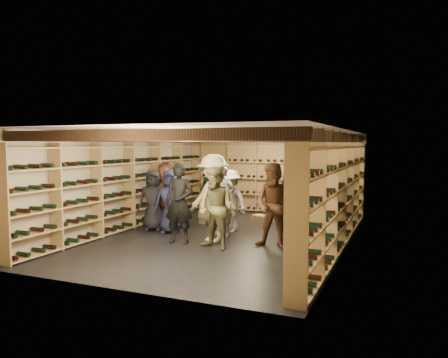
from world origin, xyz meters
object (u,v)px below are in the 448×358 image
at_px(person_3, 214,198).
at_px(person_10, 215,191).
at_px(crate_loose, 262,218).
at_px(person_0, 153,200).
at_px(person_9, 231,201).
at_px(person_1, 179,203).
at_px(person_12, 330,194).
at_px(person_6, 170,202).
at_px(person_11, 291,206).
at_px(person_2, 216,208).
at_px(person_5, 166,192).
at_px(person_8, 274,206).
at_px(person_7, 222,200).
at_px(crate_stack_right, 279,215).
at_px(crate_stack_left, 210,211).
at_px(person_4, 312,211).

bearing_deg(person_3, person_10, 129.23).
xyz_separation_m(crate_loose, person_0, (-2.09, -2.22, 0.66)).
height_order(person_0, person_9, person_9).
distance_m(person_1, person_12, 3.61).
height_order(person_6, person_11, person_11).
distance_m(person_2, person_6, 1.97).
bearing_deg(person_1, person_12, 30.76).
height_order(person_5, person_9, person_5).
relative_size(person_0, person_8, 0.86).
relative_size(person_3, person_12, 1.02).
bearing_deg(person_5, person_9, -10.52).
relative_size(person_8, person_9, 1.16).
relative_size(crate_loose, person_0, 0.34).
bearing_deg(person_0, person_9, -1.80).
relative_size(person_2, person_6, 1.11).
relative_size(person_3, person_7, 1.15).
height_order(crate_loose, person_11, person_11).
relative_size(crate_stack_right, person_10, 0.33).
xyz_separation_m(person_0, person_10, (1.08, 1.28, 0.15)).
distance_m(person_3, person_7, 0.56).
xyz_separation_m(crate_stack_left, person_1, (0.32, -2.28, 0.52)).
relative_size(person_9, person_12, 0.80).
relative_size(person_3, person_8, 1.09).
height_order(crate_loose, person_6, person_6).
bearing_deg(person_12, crate_stack_right, 159.24).
bearing_deg(crate_stack_left, person_9, -40.03).
xyz_separation_m(crate_loose, person_5, (-2.39, -1.11, 0.74)).
height_order(crate_stack_left, person_9, person_9).
bearing_deg(person_0, crate_stack_left, 35.52).
bearing_deg(person_2, person_7, 123.52).
height_order(person_3, person_8, person_3).
relative_size(person_3, person_11, 1.18).
relative_size(crate_stack_right, person_12, 0.31).
bearing_deg(person_10, person_12, 20.18).
height_order(person_0, person_11, person_11).
distance_m(crate_loose, person_11, 2.81).
height_order(crate_stack_left, person_0, person_0).
xyz_separation_m(person_2, person_5, (-2.50, 2.28, -0.02)).
height_order(crate_stack_left, person_11, person_11).
relative_size(person_0, person_4, 0.89).
bearing_deg(person_6, person_0, 151.88).
bearing_deg(person_8, crate_stack_left, 142.89).
relative_size(crate_loose, person_7, 0.30).
xyz_separation_m(person_11, person_12, (0.58, 1.42, 0.13)).
bearing_deg(person_2, person_3, 133.87).
distance_m(person_3, person_9, 1.12).
height_order(crate_loose, person_8, person_8).
relative_size(person_1, person_2, 1.03).
distance_m(person_5, person_8, 3.96).
bearing_deg(person_11, person_3, -174.08).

